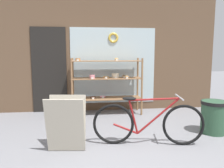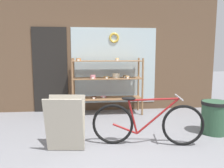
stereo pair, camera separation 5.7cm
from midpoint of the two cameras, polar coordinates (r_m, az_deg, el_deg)
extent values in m
plane|color=gray|center=(3.10, 2.40, -19.85)|extent=(30.00, 30.00, 0.00)
cube|color=brown|center=(5.61, -2.10, 10.96)|extent=(5.76, 0.08, 3.51)
cube|color=silver|center=(5.58, 0.02, 4.78)|extent=(2.15, 0.02, 1.90)
cube|color=black|center=(5.63, -16.33, 3.48)|extent=(0.84, 0.03, 2.10)
torus|color=gold|center=(5.57, 0.05, 11.98)|extent=(0.26, 0.06, 0.26)
cylinder|color=#8E6642|center=(5.05, -10.75, -1.07)|extent=(0.04, 0.04, 1.35)
cylinder|color=#8E6642|center=(5.19, 7.51, -0.77)|extent=(0.04, 0.04, 1.35)
cylinder|color=#8E6642|center=(5.49, -10.41, -0.36)|extent=(0.04, 0.04, 1.35)
cylinder|color=#8E6642|center=(5.62, 6.41, -0.11)|extent=(0.04, 0.04, 1.35)
cube|color=#8E6642|center=(5.33, -1.70, -3.71)|extent=(1.67, 0.49, 0.02)
cube|color=#8E6642|center=(5.25, -1.72, 1.52)|extent=(1.67, 0.49, 0.02)
cube|color=#8E6642|center=(5.22, -1.74, 6.03)|extent=(1.67, 0.49, 0.02)
torus|color=pink|center=(5.38, -2.74, -3.33)|extent=(0.14, 0.14, 0.03)
cube|color=white|center=(5.30, -2.68, -3.47)|extent=(0.05, 0.00, 0.04)
ellipsoid|color=tan|center=(5.33, 0.88, 6.50)|extent=(0.09, 0.08, 0.06)
cube|color=white|center=(5.28, 0.95, 6.35)|extent=(0.05, 0.00, 0.04)
torus|color=tan|center=(5.22, -1.94, 1.83)|extent=(0.15, 0.15, 0.05)
cube|color=white|center=(5.14, -1.86, 1.69)|extent=(0.05, 0.00, 0.04)
ellipsoid|color=#AD7F4C|center=(5.16, 3.56, 1.87)|extent=(0.09, 0.08, 0.07)
cube|color=white|center=(5.11, 3.67, 1.64)|extent=(0.05, 0.00, 0.04)
cylinder|color=#C67F42|center=(5.08, -9.22, 6.32)|extent=(0.11, 0.11, 0.06)
cube|color=white|center=(5.02, -9.25, 6.18)|extent=(0.05, 0.00, 0.04)
ellipsoid|color=brown|center=(5.33, 2.85, 2.05)|extent=(0.09, 0.08, 0.06)
cube|color=white|center=(5.28, 2.94, 1.84)|extent=(0.05, 0.00, 0.04)
cylinder|color=beige|center=(5.27, 0.59, 2.23)|extent=(0.17, 0.17, 0.11)
cube|color=white|center=(5.18, 0.72, 1.73)|extent=(0.05, 0.00, 0.04)
cylinder|color=pink|center=(5.10, -5.51, 1.90)|extent=(0.13, 0.13, 0.09)
cube|color=white|center=(5.03, -5.49, 1.53)|extent=(0.05, 0.00, 0.04)
torus|color=#4C2D1E|center=(5.27, -5.28, -3.52)|extent=(0.15, 0.15, 0.05)
cube|color=white|center=(5.19, -5.26, -3.74)|extent=(0.05, 0.00, 0.04)
torus|color=black|center=(3.55, -0.09, -10.43)|extent=(0.66, 0.15, 0.66)
torus|color=black|center=(3.67, 17.72, -10.17)|extent=(0.66, 0.15, 0.66)
cylinder|color=maroon|center=(3.55, 11.49, -8.22)|extent=(0.65, 0.13, 0.60)
cylinder|color=maroon|center=(3.47, 10.48, -3.96)|extent=(0.77, 0.15, 0.07)
cylinder|color=maroon|center=(3.51, 5.16, -8.59)|extent=(0.17, 0.06, 0.55)
cylinder|color=maroon|center=(3.57, 3.08, -11.59)|extent=(0.40, 0.09, 0.18)
ellipsoid|color=black|center=(3.44, 4.07, -3.80)|extent=(0.23, 0.12, 0.06)
cylinder|color=#B2B2B7|center=(3.54, 16.72, -3.28)|extent=(0.09, 0.46, 0.02)
cube|color=#B2A893|center=(3.27, -12.69, -10.63)|extent=(0.57, 0.26, 0.82)
cube|color=#B2A893|center=(3.44, -12.06, -9.70)|extent=(0.57, 0.26, 0.82)
cylinder|color=#2D5138|center=(4.44, 24.68, -7.84)|extent=(0.45, 0.45, 0.60)
cylinder|color=black|center=(4.38, 24.88, -4.44)|extent=(0.47, 0.47, 0.06)
camera|label=1|loc=(0.03, -90.39, -0.05)|focal=35.00mm
camera|label=2|loc=(0.03, 89.61, 0.05)|focal=35.00mm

